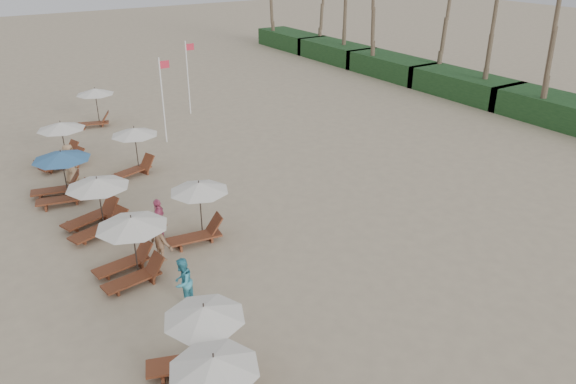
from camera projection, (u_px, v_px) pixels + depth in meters
ground at (351, 293)px, 17.75m from camera, size 160.00×160.00×0.00m
shrub_hedge at (464, 85)px, 39.29m from camera, size 3.20×53.00×1.60m
lounger_station_1 at (197, 351)px, 13.77m from camera, size 2.60×2.52×2.29m
lounger_station_2 at (128, 247)px, 18.12m from camera, size 2.65×2.39×2.21m
lounger_station_3 at (94, 205)px, 21.15m from camera, size 2.83×2.60×2.13m
lounger_station_4 at (59, 176)px, 23.61m from camera, size 2.78×2.45×2.18m
lounger_station_5 at (59, 145)px, 27.28m from camera, size 2.73×2.50×2.19m
inland_station_0 at (197, 207)px, 20.37m from camera, size 2.75×2.24×2.22m
inland_station_1 at (133, 147)px, 26.16m from camera, size 2.72×2.24×2.22m
inland_station_2 at (94, 102)px, 32.93m from camera, size 2.60×2.24×2.22m
beachgoer_mid_a at (183, 282)px, 16.92m from camera, size 0.99×0.98×1.61m
beachgoer_mid_b at (161, 240)px, 19.25m from camera, size 0.93×1.18×1.59m
beachgoer_far_a at (159, 219)px, 20.60m from camera, size 0.92×1.03×1.67m
beachgoer_far_b at (70, 164)px, 25.34m from camera, size 0.98×1.10×1.89m
flag_pole_near at (163, 96)px, 29.76m from camera, size 0.59×0.08×4.69m
flag_pole_far at (188, 74)px, 34.71m from camera, size 0.60×0.08×4.63m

